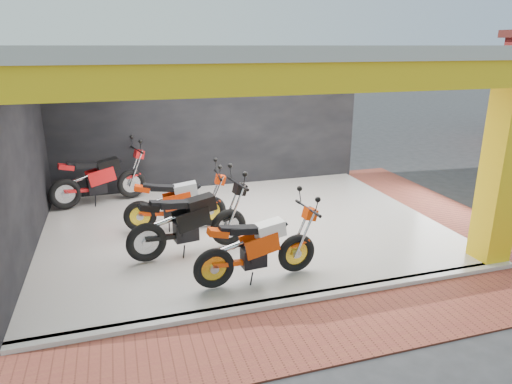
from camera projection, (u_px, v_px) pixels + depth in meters
ground at (275, 272)px, 7.80m from camera, size 80.00×80.00×0.00m
showroom_floor at (243, 227)px, 9.60m from camera, size 8.00×6.00×0.10m
showroom_ceiling at (242, 51)px, 8.51m from camera, size 8.40×6.40×0.20m
back_wall at (211, 124)px, 11.90m from camera, size 8.20×0.20×3.50m
left_wall at (16, 163)px, 7.93m from camera, size 0.20×6.20×3.50m
corner_column at (502, 168)px, 7.64m from camera, size 0.50×0.50×3.50m
header_beam_front at (304, 78)px, 5.88m from camera, size 8.40×0.30×0.40m
header_beam_right at (422, 65)px, 9.73m from camera, size 0.30×6.40×0.40m
floor_kerb at (297, 300)px, 6.86m from camera, size 8.00×0.20×0.10m
paver_front at (319, 332)px, 6.16m from camera, size 9.00×1.40×0.03m
paver_right at (435, 206)px, 10.96m from camera, size 1.40×7.00×0.03m
moto_hero at (297, 235)px, 7.39m from camera, size 2.25×1.00×1.33m
moto_row_a at (210, 196)px, 9.31m from camera, size 2.23×0.96×1.33m
moto_row_b at (228, 210)px, 8.37m from camera, size 2.47×1.25×1.44m
moto_row_d at (130, 170)px, 11.04m from camera, size 2.51×1.46×1.45m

